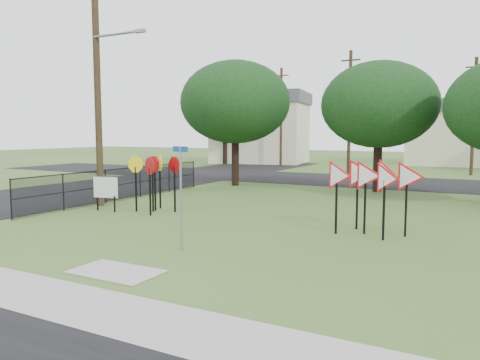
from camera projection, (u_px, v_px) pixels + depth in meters
name	position (u px, v px, depth m)	size (l,w,h in m)	color
ground	(179.00, 249.00, 12.53)	(140.00, 140.00, 0.00)	#395B22
sidewalk	(49.00, 297.00, 8.85)	(30.00, 1.60, 0.02)	#98968F
street_left	(111.00, 186.00, 26.95)	(8.00, 50.00, 0.02)	black
street_far	(362.00, 181.00, 30.04)	(60.00, 8.00, 0.02)	black
curb_pad	(116.00, 272.00, 10.42)	(2.00, 1.20, 0.02)	#98968F
street_name_sign	(181.00, 191.00, 12.20)	(0.56, 0.15, 2.75)	gray
stop_sign_cluster	(155.00, 170.00, 18.30)	(2.09, 1.86, 2.20)	black
yield_sign_cluster	(372.00, 179.00, 14.22)	(2.95, 2.03, 2.31)	black
info_board	(106.00, 189.00, 18.41)	(1.08, 0.21, 1.36)	black
utility_pole_main	(98.00, 82.00, 19.35)	(3.55, 0.33, 10.00)	#3C2E1C
far_pole_a	(350.00, 112.00, 34.03)	(1.40, 0.24, 9.00)	#3C2E1C
far_pole_b	(474.00, 115.00, 33.78)	(1.40, 0.24, 8.50)	#3C2E1C
far_pole_c	(281.00, 116.00, 43.06)	(1.40, 0.24, 9.00)	#3C2E1C
fence_run	(124.00, 183.00, 21.51)	(0.05, 11.55, 1.50)	black
house_left	(261.00, 127.00, 48.54)	(10.58, 8.88, 7.20)	beige
house_mid	(455.00, 132.00, 45.36)	(8.40, 8.40, 6.20)	beige
tree_near_left	(235.00, 102.00, 27.13)	(6.40, 6.40, 7.27)	black
tree_near_mid	(379.00, 105.00, 24.26)	(6.00, 6.00, 6.80)	black
tree_far_left	(225.00, 111.00, 45.83)	(6.80, 6.80, 7.73)	black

